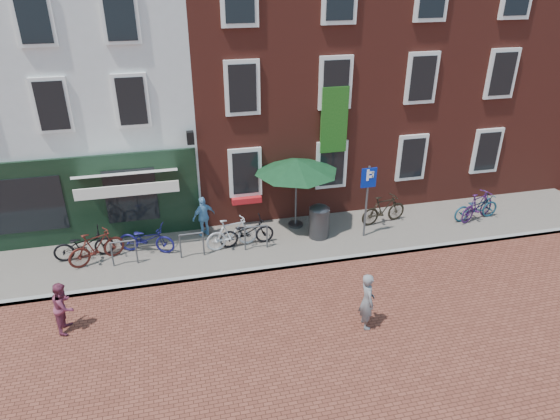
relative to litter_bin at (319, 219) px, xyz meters
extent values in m
plane|color=brown|center=(-2.66, -1.50, -0.73)|extent=(80.00, 80.00, 0.00)
cube|color=slate|center=(-1.66, 0.00, -0.68)|extent=(24.00, 3.00, 0.10)
cube|color=silver|center=(-7.66, 5.50, 3.77)|extent=(8.00, 8.00, 9.00)
cube|color=maroon|center=(-0.66, 5.50, 4.27)|extent=(6.00, 8.00, 10.00)
cube|color=maroon|center=(5.34, 5.50, 4.27)|extent=(6.00, 8.00, 10.00)
cube|color=maroon|center=(11.84, 5.50, 3.77)|extent=(7.00, 8.00, 9.00)
cylinder|color=#39393B|center=(0.00, 0.00, -0.13)|extent=(0.66, 0.66, 1.00)
ellipsoid|color=#39393B|center=(0.00, 0.00, 0.44)|extent=(0.66, 0.66, 0.30)
cylinder|color=#4C4C4F|center=(1.47, -0.30, 0.61)|extent=(0.07, 0.07, 2.49)
cube|color=#052196|center=(1.47, -0.32, 1.47)|extent=(0.50, 0.04, 0.65)
cylinder|color=#4C4C4F|center=(-0.55, 0.90, -0.59)|extent=(0.50, 0.50, 0.08)
cylinder|color=#4C4C4F|center=(-0.55, 0.90, 0.53)|extent=(0.06, 0.06, 2.33)
cone|color=#144120|center=(-0.55, 0.90, 1.70)|extent=(2.77, 2.77, 0.45)
imported|color=slate|center=(-0.14, -4.46, 0.04)|extent=(0.40, 0.58, 1.55)
imported|color=#7D3249|center=(-7.47, -2.85, -0.05)|extent=(0.60, 0.73, 1.37)
imported|color=#6FACDB|center=(-3.66, 0.96, 0.06)|extent=(0.88, 0.66, 1.39)
imported|color=black|center=(-7.37, 0.39, -0.16)|extent=(1.82, 0.80, 0.93)
imported|color=#501A14|center=(-6.97, 0.06, -0.11)|extent=(1.76, 1.17, 1.03)
imported|color=#161355|center=(-5.51, 0.32, -0.16)|extent=(1.87, 1.18, 0.93)
imported|color=#BBBBBE|center=(-2.87, -0.04, -0.11)|extent=(1.78, 0.78, 1.03)
imported|color=black|center=(-2.40, 0.02, -0.16)|extent=(1.81, 0.74, 0.93)
imported|color=black|center=(2.45, 0.40, -0.11)|extent=(1.77, 0.76, 1.03)
imported|color=navy|center=(5.72, -0.08, -0.16)|extent=(1.83, 0.80, 0.93)
imported|color=#3F164E|center=(5.75, -0.11, -0.11)|extent=(1.77, 1.09, 1.03)
camera|label=1|loc=(-4.56, -13.75, 7.69)|focal=32.17mm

